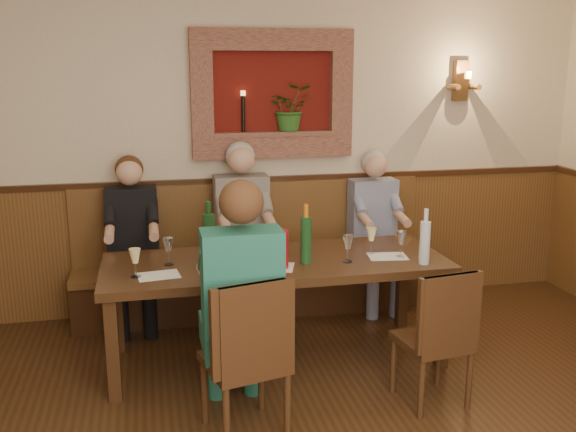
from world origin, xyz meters
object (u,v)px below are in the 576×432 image
chair_near_right (432,363)px  person_bench_left (134,258)px  person_bench_mid (244,247)px  dining_table (276,270)px  person_bench_right (375,244)px  water_bottle (425,242)px  chair_near_left (246,388)px  wine_bottle_green_a (306,239)px  wine_bottle_green_b (209,237)px  bench (254,275)px  spittoon_bucket (272,249)px  person_chair_front (241,324)px

chair_near_right → person_bench_left: 2.49m
person_bench_mid → dining_table: bearing=-82.9°
person_bench_mid → person_bench_right: 1.15m
person_bench_mid → water_bottle: (1.08, -1.15, 0.29)m
person_bench_mid → chair_near_left: bearing=-98.3°
person_bench_left → chair_near_left: bearing=-70.2°
chair_near_left → person_bench_right: size_ratio=0.70×
wine_bottle_green_a → wine_bottle_green_b: size_ratio=0.96×
bench → chair_near_left: size_ratio=3.09×
bench → spittoon_bucket: size_ratio=11.81×
spittoon_bucket → dining_table: bearing=70.7°
dining_table → wine_bottle_green_b: bearing=175.9°
wine_bottle_green_b → chair_near_left: bearing=-84.0°
chair_near_right → spittoon_bucket: bearing=136.4°
chair_near_right → wine_bottle_green_a: 1.16m
spittoon_bucket → wine_bottle_green_a: wine_bottle_green_a is taller
chair_near_right → chair_near_left: bearing=177.0°
chair_near_right → spittoon_bucket: (-0.90, 0.65, 0.62)m
person_bench_right → wine_bottle_green_b: 1.75m
wine_bottle_green_b → person_chair_front: bearing=-83.3°
chair_near_right → person_bench_left: bearing=130.2°
person_bench_left → water_bottle: person_bench_left is taller
bench → water_bottle: size_ratio=7.74×
chair_near_left → water_bottle: water_bottle is taller
person_bench_mid → wine_bottle_green_b: bearing=-114.0°
dining_table → chair_near_right: size_ratio=2.67×
person_bench_mid → wine_bottle_green_b: person_bench_mid is taller
dining_table → person_bench_left: (-0.99, 0.84, -0.10)m
dining_table → wine_bottle_green_a: size_ratio=5.75×
person_chair_front → water_bottle: 1.45m
dining_table → person_chair_front: bearing=-115.2°
bench → person_chair_front: (-0.37, -1.72, 0.29)m
person_bench_right → water_bottle: (-0.07, -1.15, 0.34)m
person_bench_left → bench: bearing=6.0°
chair_near_right → spittoon_bucket: spittoon_bucket is taller
chair_near_right → person_chair_front: (-1.20, 0.04, 0.36)m
spittoon_bucket → wine_bottle_green_b: wine_bottle_green_b is taller
spittoon_bucket → water_bottle: (1.04, -0.14, 0.03)m
chair_near_left → spittoon_bucket: 1.00m
chair_near_left → chair_near_right: size_ratio=1.08×
wine_bottle_green_a → water_bottle: 0.81m
wine_bottle_green_a → spittoon_bucket: bearing=-168.7°
bench → person_bench_right: bearing=-5.7°
dining_table → person_chair_front: 0.86m
person_bench_right → wine_bottle_green_b: (-1.51, -0.81, 0.36)m
person_bench_left → person_chair_front: bearing=-68.8°
bench → wine_bottle_green_b: (-0.46, -0.91, 0.60)m
person_bench_left → person_bench_mid: 0.89m
person_bench_mid → wine_bottle_green_b: size_ratio=3.41×
person_bench_left → wine_bottle_green_b: (0.53, -0.81, 0.36)m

